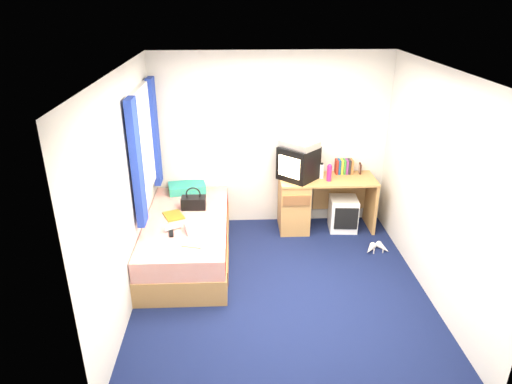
{
  "coord_description": "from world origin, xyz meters",
  "views": [
    {
      "loc": [
        -0.47,
        -4.26,
        3.06
      ],
      "look_at": [
        -0.25,
        0.7,
        0.88
      ],
      "focal_mm": 32.0,
      "sensor_mm": 36.0,
      "label": 1
    }
  ],
  "objects_px": {
    "pillow": "(187,188)",
    "magazine": "(174,216)",
    "storage_cube": "(343,214)",
    "pink_water_bottle": "(329,173)",
    "aerosol_can": "(322,171)",
    "handbag": "(194,202)",
    "bed": "(188,239)",
    "water_bottle": "(173,227)",
    "picture_frame": "(360,168)",
    "remote_control": "(171,233)",
    "crt_tv": "(298,163)",
    "desk": "(306,201)",
    "vcr": "(299,144)",
    "towel": "(198,227)",
    "white_heels": "(377,248)",
    "colour_swatch_fan": "(192,246)"
  },
  "relations": [
    {
      "from": "aerosol_can",
      "to": "magazine",
      "type": "xyz_separation_m",
      "value": [
        -1.93,
        -0.64,
        -0.3
      ]
    },
    {
      "from": "pink_water_bottle",
      "to": "towel",
      "type": "bearing_deg",
      "value": -150.91
    },
    {
      "from": "crt_tv",
      "to": "vcr",
      "type": "xyz_separation_m",
      "value": [
        0.0,
        0.0,
        0.27
      ]
    },
    {
      "from": "crt_tv",
      "to": "water_bottle",
      "type": "xyz_separation_m",
      "value": [
        -1.58,
        -1.0,
        -0.4
      ]
    },
    {
      "from": "pillow",
      "to": "colour_swatch_fan",
      "type": "bearing_deg",
      "value": -82.81
    },
    {
      "from": "bed",
      "to": "pillow",
      "type": "bearing_deg",
      "value": 94.4
    },
    {
      "from": "pillow",
      "to": "magazine",
      "type": "height_order",
      "value": "pillow"
    },
    {
      "from": "crt_tv",
      "to": "handbag",
      "type": "distance_m",
      "value": 1.48
    },
    {
      "from": "pink_water_bottle",
      "to": "handbag",
      "type": "relative_size",
      "value": 0.68
    },
    {
      "from": "aerosol_can",
      "to": "crt_tv",
      "type": "bearing_deg",
      "value": 179.07
    },
    {
      "from": "aerosol_can",
      "to": "water_bottle",
      "type": "bearing_deg",
      "value": -152.35
    },
    {
      "from": "crt_tv",
      "to": "water_bottle",
      "type": "height_order",
      "value": "crt_tv"
    },
    {
      "from": "storage_cube",
      "to": "colour_swatch_fan",
      "type": "relative_size",
      "value": 2.1
    },
    {
      "from": "remote_control",
      "to": "white_heels",
      "type": "distance_m",
      "value": 2.62
    },
    {
      "from": "pillow",
      "to": "aerosol_can",
      "type": "bearing_deg",
      "value": -3.58
    },
    {
      "from": "handbag",
      "to": "crt_tv",
      "type": "bearing_deg",
      "value": 18.37
    },
    {
      "from": "handbag",
      "to": "water_bottle",
      "type": "xyz_separation_m",
      "value": [
        -0.2,
        -0.57,
        -0.05
      ]
    },
    {
      "from": "pillow",
      "to": "towel",
      "type": "distance_m",
      "value": 1.17
    },
    {
      "from": "remote_control",
      "to": "picture_frame",
      "type": "bearing_deg",
      "value": 18.3
    },
    {
      "from": "bed",
      "to": "water_bottle",
      "type": "relative_size",
      "value": 10.0
    },
    {
      "from": "pillow",
      "to": "pink_water_bottle",
      "type": "xyz_separation_m",
      "value": [
        1.92,
        -0.21,
        0.26
      ]
    },
    {
      "from": "desk",
      "to": "aerosol_can",
      "type": "bearing_deg",
      "value": -1.43
    },
    {
      "from": "aerosol_can",
      "to": "handbag",
      "type": "distance_m",
      "value": 1.77
    },
    {
      "from": "picture_frame",
      "to": "desk",
      "type": "bearing_deg",
      "value": -162.36
    },
    {
      "from": "crt_tv",
      "to": "magazine",
      "type": "height_order",
      "value": "crt_tv"
    },
    {
      "from": "storage_cube",
      "to": "pink_water_bottle",
      "type": "height_order",
      "value": "pink_water_bottle"
    },
    {
      "from": "storage_cube",
      "to": "magazine",
      "type": "bearing_deg",
      "value": -161.47
    },
    {
      "from": "bed",
      "to": "water_bottle",
      "type": "bearing_deg",
      "value": -116.12
    },
    {
      "from": "pink_water_bottle",
      "to": "white_heels",
      "type": "relative_size",
      "value": 0.58
    },
    {
      "from": "pillow",
      "to": "picture_frame",
      "type": "xyz_separation_m",
      "value": [
        2.4,
        0.05,
        0.23
      ]
    },
    {
      "from": "storage_cube",
      "to": "bed",
      "type": "bearing_deg",
      "value": -158.17
    },
    {
      "from": "colour_swatch_fan",
      "to": "pillow",
      "type": "bearing_deg",
      "value": 97.19
    },
    {
      "from": "desk",
      "to": "vcr",
      "type": "bearing_deg",
      "value": 178.3
    },
    {
      "from": "desk",
      "to": "colour_swatch_fan",
      "type": "relative_size",
      "value": 5.91
    },
    {
      "from": "pink_water_bottle",
      "to": "storage_cube",
      "type": "bearing_deg",
      "value": 9.75
    },
    {
      "from": "towel",
      "to": "white_heels",
      "type": "height_order",
      "value": "towel"
    },
    {
      "from": "bed",
      "to": "crt_tv",
      "type": "bearing_deg",
      "value": 27.0
    },
    {
      "from": "colour_swatch_fan",
      "to": "magazine",
      "type": "bearing_deg",
      "value": 111.09
    },
    {
      "from": "pillow",
      "to": "white_heels",
      "type": "distance_m",
      "value": 2.66
    },
    {
      "from": "storage_cube",
      "to": "white_heels",
      "type": "distance_m",
      "value": 0.73
    },
    {
      "from": "colour_swatch_fan",
      "to": "crt_tv",
      "type": "bearing_deg",
      "value": 46.46
    },
    {
      "from": "desk",
      "to": "vcr",
      "type": "xyz_separation_m",
      "value": [
        -0.13,
        0.0,
        0.83
      ]
    },
    {
      "from": "bed",
      "to": "vcr",
      "type": "distance_m",
      "value": 1.9
    },
    {
      "from": "crt_tv",
      "to": "magazine",
      "type": "bearing_deg",
      "value": -115.12
    },
    {
      "from": "handbag",
      "to": "remote_control",
      "type": "xyz_separation_m",
      "value": [
        -0.2,
        -0.67,
        -0.07
      ]
    },
    {
      "from": "desk",
      "to": "aerosol_can",
      "type": "relative_size",
      "value": 6.58
    },
    {
      "from": "bed",
      "to": "magazine",
      "type": "height_order",
      "value": "magazine"
    },
    {
      "from": "picture_frame",
      "to": "remote_control",
      "type": "relative_size",
      "value": 0.88
    },
    {
      "from": "vcr",
      "to": "towel",
      "type": "bearing_deg",
      "value": -96.53
    },
    {
      "from": "handbag",
      "to": "colour_swatch_fan",
      "type": "bearing_deg",
      "value": -85.86
    }
  ]
}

